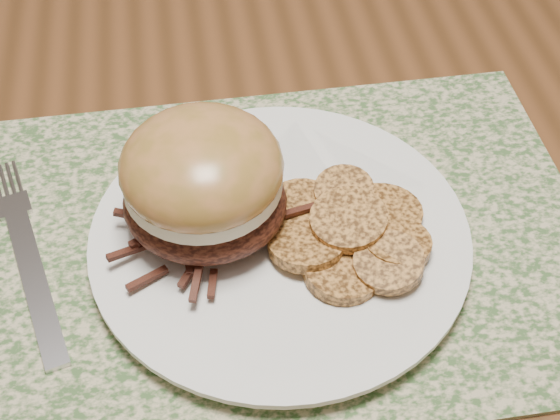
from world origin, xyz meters
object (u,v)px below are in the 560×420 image
(pork_sandwich, at_px, (203,182))
(dinner_plate, at_px, (280,239))
(dining_table, at_px, (33,299))
(fork, at_px, (27,254))

(pork_sandwich, bearing_deg, dinner_plate, 2.51)
(dining_table, relative_size, fork, 7.45)
(dinner_plate, bearing_deg, dining_table, 168.08)
(dining_table, distance_m, pork_sandwich, 0.21)
(dinner_plate, distance_m, pork_sandwich, 0.07)
(dining_table, height_order, dinner_plate, dinner_plate)
(dinner_plate, xyz_separation_m, fork, (-0.18, 0.02, -0.01))
(dining_table, xyz_separation_m, fork, (0.02, -0.02, 0.09))
(fork, bearing_deg, pork_sandwich, -15.38)
(dining_table, relative_size, dinner_plate, 5.77)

